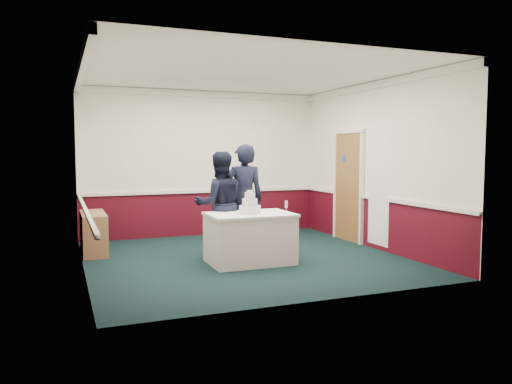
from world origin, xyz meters
name	(u,v)px	position (x,y,z in m)	size (l,w,h in m)	color
ground	(245,258)	(0.00, 0.00, 0.00)	(5.00, 5.00, 0.00)	black
room_shell	(237,139)	(0.08, 0.61, 1.97)	(5.00, 5.00, 3.00)	white
sideboard	(94,233)	(-2.28, 1.38, 0.35)	(0.41, 1.20, 0.70)	#9E7B4C
cake_table	(250,238)	(-0.04, -0.33, 0.40)	(1.32, 0.92, 0.79)	white
wedding_cake	(250,206)	(-0.04, -0.33, 0.90)	(0.35, 0.35, 0.36)	white
cake_knife	(253,215)	(-0.07, -0.53, 0.79)	(0.01, 0.22, 0.01)	silver
champagne_flute	(286,205)	(0.46, -0.61, 0.93)	(0.05, 0.05, 0.21)	silver
person_man	(220,204)	(-0.34, 0.29, 0.88)	(0.85, 0.66, 1.75)	black
person_woman	(244,199)	(0.14, 0.43, 0.94)	(0.69, 0.45, 1.88)	black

